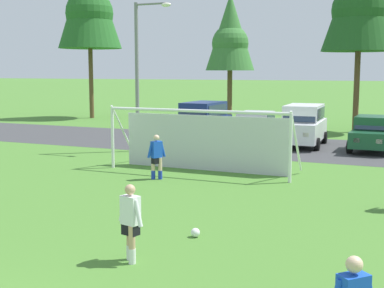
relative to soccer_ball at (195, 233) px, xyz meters
name	(u,v)px	position (x,y,z in m)	size (l,w,h in m)	color
ground_plane	(246,172)	(-1.45, 8.35, -0.11)	(400.00, 400.00, 0.00)	#477A2D
parking_lot_strip	(291,147)	(-1.45, 15.84, -0.11)	(52.00, 8.40, 0.01)	#3D3D3F
soccer_ball	(195,233)	(0.00, 0.00, 0.00)	(0.22, 0.22, 0.22)	white
soccer_goal	(203,139)	(-3.09, 7.92, 1.18)	(7.44, 1.95, 2.57)	white
player_striker_near	(157,157)	(-4.03, 5.77, 0.71)	(0.51, 0.64, 1.64)	beige
player_defender_far	(131,223)	(-0.57, -2.06, 0.71)	(0.71, 0.34, 1.64)	tan
parked_car_slot_far_left	(203,120)	(-6.85, 16.93, 1.00)	(2.25, 4.66, 2.16)	navy
parked_car_slot_left	(255,127)	(-3.63, 16.70, 0.77)	(2.16, 4.26, 1.72)	#B2B2BC
parked_car_slot_center_left	(303,125)	(-1.00, 16.69, 1.00)	(2.30, 4.68, 2.16)	silver
parked_car_slot_center	(373,133)	(2.54, 16.27, 0.77)	(2.08, 4.22, 1.72)	#194C2D
tree_left_edge	(89,2)	(-20.85, 26.41, 9.43)	(5.19, 5.19, 13.85)	brown
tree_mid_left	(230,35)	(-8.44, 25.97, 6.42)	(3.56, 3.56, 9.50)	brown
street_lamp	(140,75)	(-7.87, 11.53, 3.61)	(2.00, 0.32, 7.16)	slate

